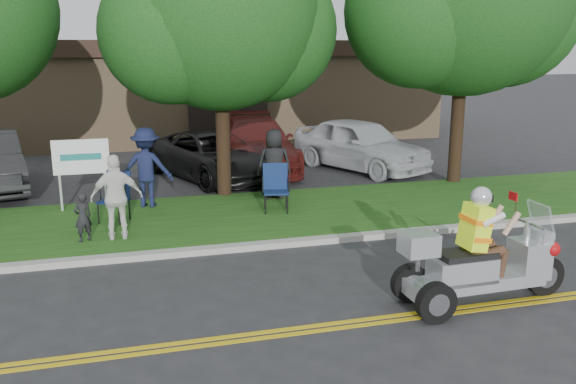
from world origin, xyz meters
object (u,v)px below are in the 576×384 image
object	(u,v)px
lawn_chair_a	(116,193)
lawn_chair_b	(276,185)
trike_scooter	(478,264)
parked_car_mid	(213,156)
spectator_adult_right	(117,197)
parked_car_far_right	(360,144)
parked_car_right	(254,144)

from	to	relation	value
lawn_chair_a	lawn_chair_b	distance (m)	3.55
trike_scooter	parked_car_mid	xyz separation A→B (m)	(-2.49, 9.92, 0.04)
lawn_chair_b	lawn_chair_a	bearing A→B (deg)	-170.98
spectator_adult_right	parked_car_mid	distance (m)	6.10
lawn_chair_b	parked_car_far_right	size ratio (longest dim) A/B	0.23
parked_car_mid	parked_car_right	size ratio (longest dim) A/B	0.89
parked_car_right	parked_car_mid	bearing A→B (deg)	-139.54
trike_scooter	parked_car_mid	distance (m)	10.23
spectator_adult_right	parked_car_far_right	distance (m)	9.20
parked_car_mid	parked_car_right	xyz separation A→B (m)	(1.48, 1.11, 0.12)
spectator_adult_right	parked_car_right	world-z (taller)	spectator_adult_right
parked_car_far_right	parked_car_right	bearing A→B (deg)	137.09
spectator_adult_right	parked_car_mid	xyz separation A→B (m)	(2.73, 5.45, -0.26)
trike_scooter	lawn_chair_a	world-z (taller)	trike_scooter
trike_scooter	parked_car_right	bearing A→B (deg)	93.89
lawn_chair_b	parked_car_mid	xyz separation A→B (m)	(-0.80, 4.24, -0.03)
parked_car_far_right	lawn_chair_b	bearing A→B (deg)	-156.14
lawn_chair_a	spectator_adult_right	distance (m)	1.36
trike_scooter	lawn_chair_a	distance (m)	7.83
lawn_chair_b	parked_car_right	bearing A→B (deg)	93.86
spectator_adult_right	parked_car_far_right	world-z (taller)	spectator_adult_right
trike_scooter	parked_car_right	xyz separation A→B (m)	(-1.01, 11.03, 0.16)
parked_car_right	trike_scooter	bearing A→B (deg)	-81.25
lawn_chair_a	parked_car_far_right	bearing A→B (deg)	58.69
trike_scooter	parked_car_far_right	world-z (taller)	trike_scooter
trike_scooter	spectator_adult_right	xyz separation A→B (m)	(-5.22, 4.47, 0.30)
lawn_chair_b	parked_car_mid	world-z (taller)	parked_car_mid
trike_scooter	lawn_chair_a	size ratio (longest dim) A/B	2.61
trike_scooter	lawn_chair_a	xyz separation A→B (m)	(-5.25, 5.81, 0.07)
trike_scooter	spectator_adult_right	size ratio (longest dim) A/B	1.67
lawn_chair_b	parked_car_mid	size ratio (longest dim) A/B	0.22
lawn_chair_a	spectator_adult_right	bearing A→B (deg)	-59.69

